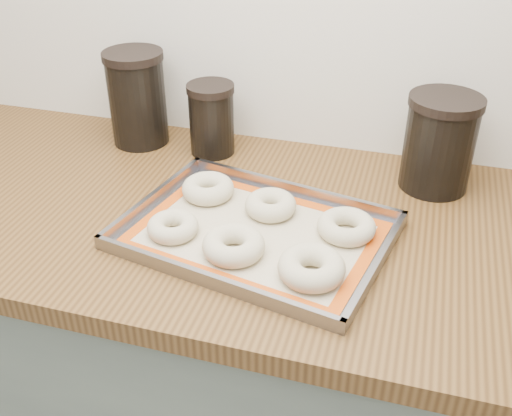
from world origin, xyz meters
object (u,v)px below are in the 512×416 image
(bagel_back_mid, at_px, (271,205))
(canister_mid, at_px, (212,119))
(canister_right, at_px, (439,143))
(canister_left, at_px, (137,98))
(bagel_back_left, at_px, (208,188))
(bagel_front_mid, at_px, (234,245))
(baking_tray, at_px, (256,233))
(bagel_back_right, at_px, (346,227))
(bagel_front_right, at_px, (311,268))
(bagel_front_left, at_px, (173,227))

(bagel_back_mid, distance_m, canister_mid, 0.30)
(canister_mid, distance_m, canister_right, 0.48)
(canister_left, bearing_deg, bagel_back_left, -39.91)
(bagel_front_mid, bearing_deg, canister_right, 47.23)
(baking_tray, xyz_separation_m, bagel_back_right, (0.16, 0.04, 0.01))
(baking_tray, xyz_separation_m, canister_right, (0.30, 0.27, 0.09))
(bagel_back_left, bearing_deg, canister_mid, 107.11)
(bagel_back_right, distance_m, canister_mid, 0.43)
(bagel_front_right, height_order, canister_left, canister_left)
(bagel_back_mid, bearing_deg, bagel_back_right, -11.69)
(baking_tray, height_order, canister_left, canister_left)
(bagel_back_left, height_order, canister_mid, canister_mid)
(bagel_back_mid, bearing_deg, bagel_front_mid, -100.66)
(bagel_front_mid, bearing_deg, canister_left, 133.37)
(baking_tray, relative_size, canister_left, 2.42)
(bagel_back_left, distance_m, canister_left, 0.32)
(bagel_back_mid, relative_size, bagel_back_right, 0.93)
(baking_tray, bearing_deg, canister_mid, 122.58)
(bagel_back_left, distance_m, canister_right, 0.46)
(bagel_front_left, relative_size, canister_left, 0.43)
(bagel_back_left, relative_size, canister_right, 0.53)
(bagel_back_right, distance_m, canister_right, 0.28)
(baking_tray, distance_m, bagel_front_mid, 0.07)
(baking_tray, bearing_deg, canister_right, 42.69)
(bagel_front_mid, bearing_deg, bagel_back_mid, 79.34)
(bagel_front_mid, height_order, bagel_back_right, bagel_front_mid)
(bagel_back_right, bearing_deg, baking_tray, -164.29)
(bagel_back_right, xyz_separation_m, canister_mid, (-0.34, 0.25, 0.06))
(bagel_front_right, distance_m, canister_mid, 0.49)
(baking_tray, height_order, bagel_front_left, bagel_front_left)
(bagel_front_right, relative_size, canister_right, 0.57)
(bagel_front_right, xyz_separation_m, bagel_back_left, (-0.25, 0.19, -0.00))
(bagel_back_right, height_order, canister_mid, canister_mid)
(bagel_front_right, xyz_separation_m, bagel_back_mid, (-0.11, 0.17, -0.00))
(bagel_back_right, distance_m, canister_left, 0.59)
(baking_tray, bearing_deg, bagel_front_right, -37.60)
(baking_tray, bearing_deg, bagel_back_left, 142.35)
(bagel_back_mid, xyz_separation_m, canister_left, (-0.37, 0.22, 0.08))
(bagel_front_right, distance_m, bagel_back_right, 0.14)
(bagel_front_left, bearing_deg, baking_tray, 16.44)
(bagel_front_left, xyz_separation_m, bagel_back_mid, (0.15, 0.12, 0.00))
(bagel_front_left, relative_size, bagel_front_mid, 0.86)
(canister_left, relative_size, canister_right, 1.10)
(canister_left, bearing_deg, canister_mid, -1.72)
(bagel_back_mid, xyz_separation_m, canister_mid, (-0.19, 0.22, 0.06))
(bagel_front_mid, bearing_deg, bagel_back_left, 122.77)
(bagel_front_mid, xyz_separation_m, canister_left, (-0.35, 0.37, 0.08))
(bagel_back_left, bearing_deg, bagel_back_mid, -9.97)
(bagel_front_left, distance_m, bagel_front_right, 0.27)
(baking_tray, relative_size, bagel_back_right, 4.93)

